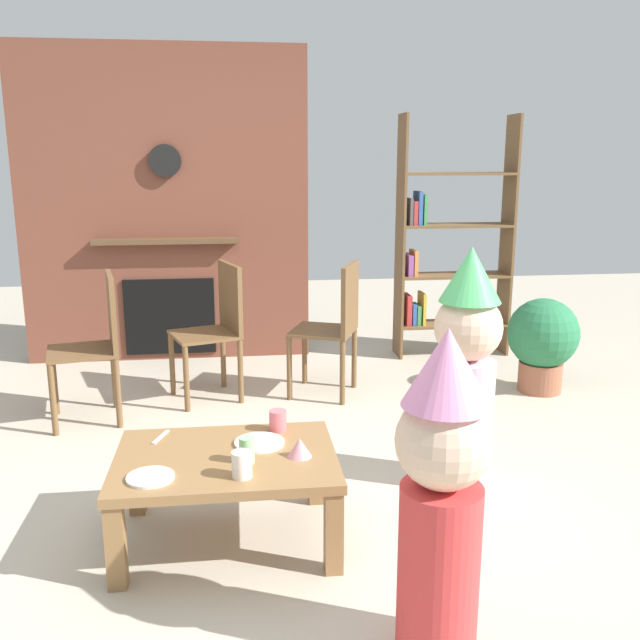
# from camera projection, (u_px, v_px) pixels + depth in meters

# --- Properties ---
(ground_plane) EXTENTS (12.00, 12.00, 0.00)m
(ground_plane) POSITION_uv_depth(u_px,v_px,m) (299.00, 505.00, 3.21)
(ground_plane) COLOR #BCB29E
(brick_fireplace_feature) EXTENTS (2.20, 0.28, 2.40)m
(brick_fireplace_feature) POSITION_uv_depth(u_px,v_px,m) (166.00, 208.00, 5.36)
(brick_fireplace_feature) COLOR brown
(brick_fireplace_feature) RESTS_ON ground_plane
(bookshelf) EXTENTS (0.90, 0.28, 1.90)m
(bookshelf) POSITION_uv_depth(u_px,v_px,m) (445.00, 248.00, 5.50)
(bookshelf) COLOR brown
(bookshelf) RESTS_ON ground_plane
(coffee_table) EXTENTS (0.91, 0.66, 0.38)m
(coffee_table) POSITION_uv_depth(u_px,v_px,m) (226.00, 469.00, 2.85)
(coffee_table) COLOR olive
(coffee_table) RESTS_ON ground_plane
(paper_cup_near_left) EXTENTS (0.06, 0.06, 0.10)m
(paper_cup_near_left) POSITION_uv_depth(u_px,v_px,m) (247.00, 450.00, 2.76)
(paper_cup_near_left) COLOR #8CD18C
(paper_cup_near_left) RESTS_ON coffee_table
(paper_cup_near_right) EXTENTS (0.08, 0.08, 0.10)m
(paper_cup_near_right) POSITION_uv_depth(u_px,v_px,m) (242.00, 464.00, 2.63)
(paper_cup_near_right) COLOR silver
(paper_cup_near_right) RESTS_ON coffee_table
(paper_cup_center) EXTENTS (0.08, 0.08, 0.09)m
(paper_cup_center) POSITION_uv_depth(u_px,v_px,m) (278.00, 420.00, 3.09)
(paper_cup_center) COLOR #E5666B
(paper_cup_center) RESTS_ON coffee_table
(paper_plate_front) EXTENTS (0.21, 0.21, 0.01)m
(paper_plate_front) POSITION_uv_depth(u_px,v_px,m) (259.00, 443.00, 2.95)
(paper_plate_front) COLOR white
(paper_plate_front) RESTS_ON coffee_table
(paper_plate_rear) EXTENTS (0.18, 0.18, 0.01)m
(paper_plate_rear) POSITION_uv_depth(u_px,v_px,m) (150.00, 477.00, 2.63)
(paper_plate_rear) COLOR white
(paper_plate_rear) RESTS_ON coffee_table
(birthday_cake_slice) EXTENTS (0.10, 0.10, 0.08)m
(birthday_cake_slice) POSITION_uv_depth(u_px,v_px,m) (300.00, 447.00, 2.82)
(birthday_cake_slice) COLOR pink
(birthday_cake_slice) RESTS_ON coffee_table
(table_fork) EXTENTS (0.06, 0.15, 0.01)m
(table_fork) POSITION_uv_depth(u_px,v_px,m) (161.00, 437.00, 3.01)
(table_fork) COLOR silver
(table_fork) RESTS_ON coffee_table
(child_with_cone_hat) EXTENTS (0.30, 0.30, 1.09)m
(child_with_cone_hat) POSITION_uv_depth(u_px,v_px,m) (442.00, 489.00, 2.13)
(child_with_cone_hat) COLOR #D13838
(child_with_cone_hat) RESTS_ON ground_plane
(child_in_pink) EXTENTS (0.32, 0.32, 1.17)m
(child_in_pink) POSITION_uv_depth(u_px,v_px,m) (467.00, 362.00, 3.31)
(child_in_pink) COLOR #EAB2C6
(child_in_pink) RESTS_ON ground_plane
(dining_chair_left) EXTENTS (0.48, 0.48, 0.90)m
(dining_chair_left) POSITION_uv_depth(u_px,v_px,m) (98.00, 339.00, 4.16)
(dining_chair_left) COLOR brown
(dining_chair_left) RESTS_ON ground_plane
(dining_chair_middle) EXTENTS (0.51, 0.51, 0.90)m
(dining_chair_middle) POSITION_uv_depth(u_px,v_px,m) (218.00, 323.00, 4.56)
(dining_chair_middle) COLOR brown
(dining_chair_middle) RESTS_ON ground_plane
(dining_chair_right) EXTENTS (0.52, 0.52, 0.90)m
(dining_chair_right) POSITION_uv_depth(u_px,v_px,m) (336.00, 321.00, 4.60)
(dining_chair_right) COLOR brown
(dining_chair_right) RESTS_ON ground_plane
(potted_plant_tall) EXTENTS (0.48, 0.48, 0.65)m
(potted_plant_tall) POSITION_uv_depth(u_px,v_px,m) (543.00, 339.00, 4.70)
(potted_plant_tall) COLOR #9E5B42
(potted_plant_tall) RESTS_ON ground_plane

